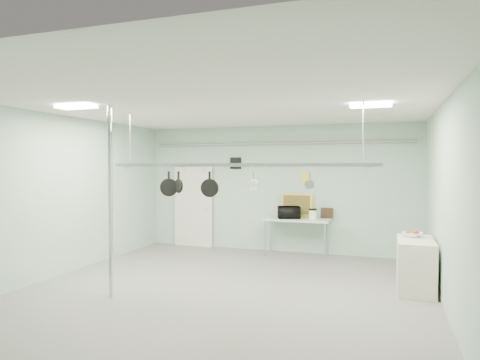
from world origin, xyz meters
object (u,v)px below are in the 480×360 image
at_px(coffee_canister, 313,215).
at_px(fruit_bowl, 412,235).
at_px(chrome_pole, 110,201).
at_px(skillet_right, 210,184).
at_px(skillet_left, 169,183).
at_px(pot_rack, 236,163).
at_px(side_cabinet, 415,265).
at_px(skillet_mid, 179,182).
at_px(microwave, 289,212).
at_px(prep_table, 297,221).

height_order(coffee_canister, fruit_bowl, coffee_canister).
relative_size(coffee_canister, fruit_bowl, 0.64).
relative_size(chrome_pole, skillet_right, 7.28).
relative_size(fruit_bowl, skillet_left, 0.77).
bearing_deg(coffee_canister, pot_rack, -103.73).
height_order(chrome_pole, side_cabinet, chrome_pole).
height_order(coffee_canister, skillet_left, skillet_left).
bearing_deg(skillet_left, side_cabinet, -0.50).
height_order(pot_rack, coffee_canister, pot_rack).
distance_m(fruit_bowl, skillet_mid, 4.33).
bearing_deg(microwave, skillet_right, 58.45).
distance_m(coffee_canister, skillet_left, 3.97).
bearing_deg(skillet_right, chrome_pole, -156.47).
relative_size(prep_table, fruit_bowl, 4.71).
relative_size(skillet_left, skillet_right, 1.00).
distance_m(coffee_canister, fruit_bowl, 2.84).
bearing_deg(pot_rack, microwave, 86.07).
distance_m(skillet_left, skillet_mid, 0.20).
relative_size(chrome_pole, microwave, 6.08).
distance_m(pot_rack, fruit_bowl, 3.46).
distance_m(chrome_pole, coffee_canister, 5.00).
bearing_deg(skillet_right, coffee_canister, 59.53).
bearing_deg(prep_table, microwave, -163.25).
bearing_deg(prep_table, chrome_pole, -118.71).
xyz_separation_m(chrome_pole, pot_rack, (1.90, 0.90, 0.63)).
xyz_separation_m(chrome_pole, skillet_left, (0.61, 0.90, 0.27)).
bearing_deg(skillet_mid, skillet_left, -147.02).
relative_size(chrome_pole, skillet_mid, 8.58).
distance_m(skillet_mid, skillet_right, 0.61).
height_order(prep_table, skillet_mid, skillet_mid).
bearing_deg(fruit_bowl, coffee_canister, 137.87).
xyz_separation_m(pot_rack, skillet_right, (-0.49, 0.00, -0.36)).
distance_m(side_cabinet, coffee_canister, 3.10).
bearing_deg(fruit_bowl, pot_rack, -154.92).
height_order(chrome_pole, prep_table, chrome_pole).
distance_m(chrome_pole, pot_rack, 2.19).
xyz_separation_m(microwave, skillet_left, (-1.51, -3.25, 0.81)).
relative_size(microwave, skillet_mid, 1.41).
xyz_separation_m(prep_table, pot_rack, (-0.40, -3.30, 1.40)).
relative_size(microwave, skillet_right, 1.20).
height_order(prep_table, coffee_canister, coffee_canister).
relative_size(chrome_pole, pot_rack, 0.67).
height_order(pot_rack, fruit_bowl, pot_rack).
distance_m(prep_table, coffee_canister, 0.44).
bearing_deg(microwave, skillet_left, 45.79).
relative_size(coffee_canister, skillet_left, 0.49).
xyz_separation_m(prep_table, fruit_bowl, (2.51, -1.94, 0.11)).
xyz_separation_m(coffee_canister, skillet_left, (-2.09, -3.27, 0.85)).
bearing_deg(skillet_left, coffee_canister, 42.35).
distance_m(chrome_pole, skillet_left, 1.12).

